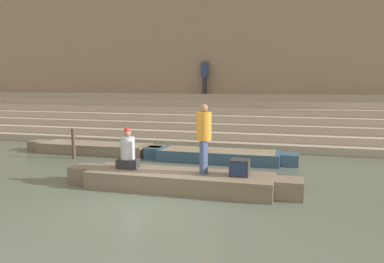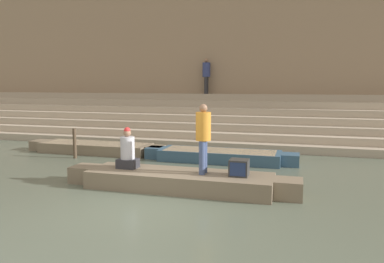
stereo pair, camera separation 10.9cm
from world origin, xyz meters
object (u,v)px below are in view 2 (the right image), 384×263
Objects in this scene: moored_boat_shore at (95,148)px; person_rowing at (128,152)px; rowboat_main at (179,180)px; mooring_post at (75,143)px; person_standing at (203,134)px; moored_boat_distant at (219,155)px; tv_set at (239,168)px; person_on_steps at (206,74)px.

person_rowing is at bearing -44.59° from moored_boat_shore.
moored_boat_shore is at bearing 140.69° from rowboat_main.
mooring_post is at bearing -93.39° from moored_boat_shore.
person_rowing is at bearing 177.19° from rowboat_main.
person_standing is 6.76m from moored_boat_shore.
moored_boat_distant is (5.01, -0.24, -0.00)m from moored_boat_shore.
person_rowing is at bearing -172.46° from tv_set.
person_rowing is 2.39× the size of tv_set.
rowboat_main is 13.27× the size of tv_set.
moored_boat_shore is (-6.27, 3.89, -0.44)m from tv_set.
mooring_post reaches higher than moored_boat_distant.
tv_set is 0.26× the size of person_on_steps.
rowboat_main is at bearing -107.29° from person_on_steps.
rowboat_main is at bearing -88.18° from moored_boat_distant.
tv_set reaches higher than moored_boat_distant.
moored_boat_shore is (-5.37, 3.92, -1.24)m from person_standing.
person_rowing is at bearing -38.45° from mooring_post.
person_on_steps reaches higher than person_rowing.
person_on_steps is (3.22, 6.80, 2.66)m from mooring_post.
moored_boat_distant is 4.93× the size of mooring_post.
tv_set is 0.09× the size of moored_boat_distant.
person_rowing reaches higher than moored_boat_shore.
tv_set is 7.39m from moored_boat_shore.
person_standing is 1.20m from tv_set.
person_on_steps is at bearing 66.87° from moored_boat_shore.
person_standing is (0.63, 0.02, 1.21)m from rowboat_main.
person_rowing is 3.01m from tv_set.
tv_set is at bearing 7.28° from person_rowing.
mooring_post is (-6.44, 2.77, -0.11)m from tv_set.
person_standing is 2.18m from person_rowing.
moored_boat_distant is (1.74, 3.61, -0.67)m from person_rowing.
mooring_post is 7.98m from person_on_steps.
moored_boat_shore is 7.11m from person_on_steps.
moored_boat_distant is at bearing 9.71° from mooring_post.
moored_boat_distant is 3.04× the size of person_on_steps.
person_rowing reaches higher than moored_boat_distant.
rowboat_main is 3.49× the size of person_standing.
person_standing is 0.31× the size of moored_boat_shore.
person_on_steps is at bearing 116.81° from tv_set.
person_on_steps reaches higher than person_standing.
rowboat_main is 10.20m from person_on_steps.
tv_set is 3.89m from moored_boat_distant.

